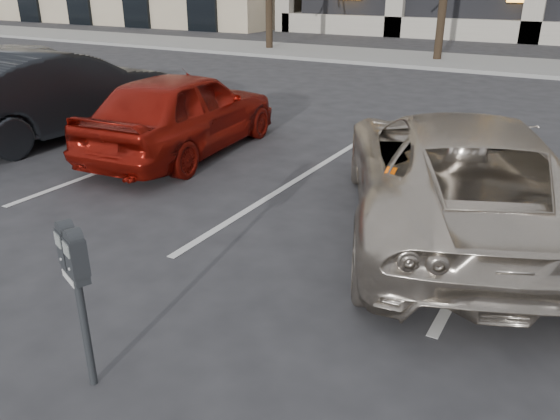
# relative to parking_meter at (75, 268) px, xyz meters

# --- Properties ---
(ground) EXTENTS (140.00, 140.00, 0.00)m
(ground) POSITION_rel_parking_meter_xyz_m (0.60, 2.09, -0.96)
(ground) COLOR #28282B
(ground) RESTS_ON ground
(sidewalk) EXTENTS (80.00, 4.00, 0.12)m
(sidewalk) POSITION_rel_parking_meter_xyz_m (0.60, 18.09, -0.90)
(sidewalk) COLOR gray
(sidewalk) RESTS_ON ground
(stall_lines) EXTENTS (16.90, 5.20, 0.00)m
(stall_lines) POSITION_rel_parking_meter_xyz_m (-0.80, 4.39, -0.95)
(stall_lines) COLOR silver
(stall_lines) RESTS_ON ground
(parking_meter) EXTENTS (0.34, 0.23, 1.25)m
(parking_meter) POSITION_rel_parking_meter_xyz_m (0.00, 0.00, 0.00)
(parking_meter) COLOR black
(parking_meter) RESTS_ON ground
(suv_silver) EXTENTS (4.10, 5.52, 1.40)m
(suv_silver) POSITION_rel_parking_meter_xyz_m (1.55, 4.05, -0.26)
(suv_silver) COLOR #BCAFA0
(suv_silver) RESTS_ON ground
(car_red) EXTENTS (2.07, 4.28, 1.41)m
(car_red) POSITION_rel_parking_meter_xyz_m (-3.11, 4.89, -0.25)
(car_red) COLOR maroon
(car_red) RESTS_ON ground
(car_dark) EXTENTS (1.97, 4.88, 1.58)m
(car_dark) POSITION_rel_parking_meter_xyz_m (-5.91, 4.64, -0.17)
(car_dark) COLOR black
(car_dark) RESTS_ON ground
(car_silver) EXTENTS (3.60, 5.37, 1.44)m
(car_silver) POSITION_rel_parking_meter_xyz_m (-8.37, 5.79, -0.24)
(car_silver) COLOR #9FA3A6
(car_silver) RESTS_ON ground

